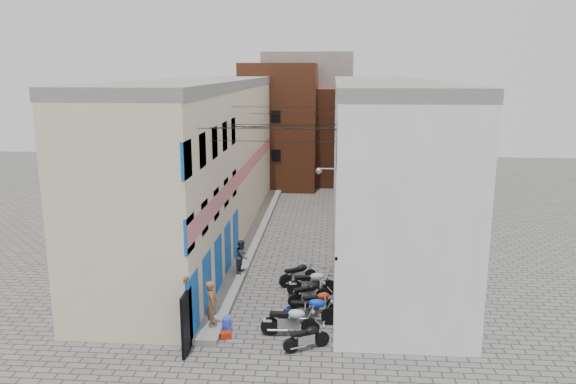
% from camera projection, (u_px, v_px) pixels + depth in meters
% --- Properties ---
extents(ground, '(90.00, 90.00, 0.00)m').
position_uv_depth(ground, '(262.00, 349.00, 19.61)').
color(ground, '#5D5B58').
rests_on(ground, ground).
extents(plinth, '(0.90, 26.00, 0.25)m').
position_uv_depth(plinth, '(255.00, 236.00, 32.40)').
color(plinth, slate).
rests_on(plinth, ground).
extents(building_left, '(5.10, 27.00, 9.00)m').
position_uv_depth(building_left, '(202.00, 161.00, 31.63)').
color(building_left, beige).
rests_on(building_left, ground).
extents(building_right, '(5.94, 26.00, 9.00)m').
position_uv_depth(building_right, '(380.00, 163.00, 30.90)').
color(building_right, silver).
rests_on(building_right, ground).
extents(building_far_brick_left, '(6.00, 6.00, 10.00)m').
position_uv_depth(building_far_brick_left, '(280.00, 126.00, 45.94)').
color(building_far_brick_left, brown).
rests_on(building_far_brick_left, ground).
extents(building_far_brick_right, '(5.00, 6.00, 8.00)m').
position_uv_depth(building_far_brick_right, '(340.00, 136.00, 47.71)').
color(building_far_brick_right, brown).
rests_on(building_far_brick_right, ground).
extents(building_far_concrete, '(8.00, 5.00, 11.00)m').
position_uv_depth(building_far_concrete, '(307.00, 114.00, 51.52)').
color(building_far_concrete, slate).
rests_on(building_far_concrete, ground).
extents(far_shopfront, '(2.00, 0.30, 2.40)m').
position_uv_depth(far_shopfront, '(302.00, 178.00, 43.88)').
color(far_shopfront, black).
rests_on(far_shopfront, ground).
extents(overhead_wires, '(5.80, 13.02, 1.32)m').
position_uv_depth(overhead_wires, '(281.00, 124.00, 25.51)').
color(overhead_wires, black).
rests_on(overhead_wires, ground).
extents(motorcycle_a, '(1.80, 1.30, 1.01)m').
position_uv_depth(motorcycle_a, '(307.00, 336.00, 19.48)').
color(motorcycle_a, black).
rests_on(motorcycle_a, ground).
extents(motorcycle_b, '(2.20, 0.77, 1.26)m').
position_uv_depth(motorcycle_b, '(290.00, 319.00, 20.49)').
color(motorcycle_b, '#B8B9BD').
rests_on(motorcycle_b, ground).
extents(motorcycle_c, '(2.17, 0.70, 1.26)m').
position_uv_depth(motorcycle_c, '(311.00, 309.00, 21.42)').
color(motorcycle_c, '#0E32D2').
rests_on(motorcycle_c, ground).
extents(motorcycle_d, '(1.93, 1.19, 1.06)m').
position_uv_depth(motorcycle_d, '(318.00, 301.00, 22.36)').
color(motorcycle_d, '#A42C0B').
rests_on(motorcycle_d, ground).
extents(motorcycle_e, '(1.94, 1.48, 1.10)m').
position_uv_depth(motorcycle_e, '(309.00, 292.00, 23.20)').
color(motorcycle_e, black).
rests_on(motorcycle_e, ground).
extents(motorcycle_f, '(2.23, 1.02, 1.25)m').
position_uv_depth(motorcycle_f, '(312.00, 282.00, 24.13)').
color(motorcycle_f, '#B0AFB4').
rests_on(motorcycle_f, ground).
extents(motorcycle_g, '(1.92, 1.61, 1.11)m').
position_uv_depth(motorcycle_g, '(298.00, 273.00, 25.37)').
color(motorcycle_g, black).
rests_on(motorcycle_g, ground).
extents(person_a, '(0.59, 0.73, 1.75)m').
position_uv_depth(person_a, '(212.00, 304.00, 20.66)').
color(person_a, '#915A34').
rests_on(person_a, plinth).
extents(person_b, '(0.72, 0.86, 1.57)m').
position_uv_depth(person_b, '(242.00, 256.00, 26.13)').
color(person_b, '#2B3041').
rests_on(person_b, plinth).
extents(water_jug_near, '(0.45, 0.45, 0.56)m').
position_uv_depth(water_jug_near, '(227.00, 325.00, 20.81)').
color(water_jug_near, blue).
rests_on(water_jug_near, ground).
extents(water_jug_far, '(0.41, 0.41, 0.49)m').
position_uv_depth(water_jug_far, '(227.00, 323.00, 21.11)').
color(water_jug_far, '#2A80D3').
rests_on(water_jug_far, ground).
extents(red_crate, '(0.47, 0.41, 0.25)m').
position_uv_depth(red_crate, '(226.00, 335.00, 20.38)').
color(red_crate, '#A1250B').
rests_on(red_crate, ground).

